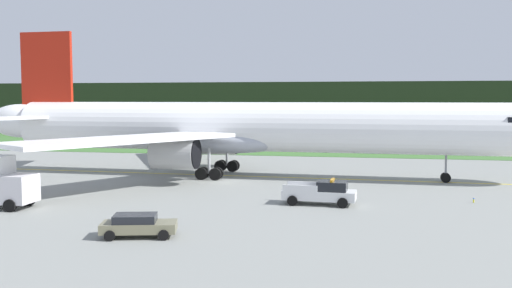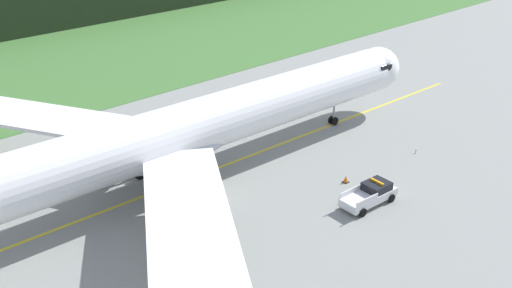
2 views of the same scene
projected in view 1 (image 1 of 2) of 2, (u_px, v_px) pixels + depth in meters
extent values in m
plane|color=gray|center=(224.00, 182.00, 53.22)|extent=(320.00, 320.00, 0.00)
cube|color=#406E33|center=(287.00, 145.00, 95.56)|extent=(320.00, 37.49, 0.04)
cube|color=black|center=(302.00, 109.00, 115.05)|extent=(288.00, 4.56, 11.13)
cube|color=yellow|center=(251.00, 176.00, 57.03)|extent=(78.63, 2.44, 0.01)
cylinder|color=white|center=(251.00, 127.00, 56.63)|extent=(49.28, 6.25, 4.91)
ellipsoid|color=white|center=(22.00, 121.00, 62.31)|extent=(7.96, 3.90, 3.68)
ellipsoid|color=#AEB3C2|center=(228.00, 140.00, 57.28)|extent=(13.04, 5.51, 2.70)
cube|color=white|center=(207.00, 126.00, 69.38)|extent=(14.80, 20.79, 0.35)
cylinder|color=#A1A1A1|center=(219.00, 142.00, 64.88)|extent=(4.12, 3.06, 2.95)
cylinder|color=black|center=(236.00, 142.00, 64.43)|extent=(0.19, 2.72, 2.72)
cube|color=white|center=(126.00, 139.00, 47.60)|extent=(15.61, 20.52, 0.35)
cylinder|color=#A1A1A1|center=(175.00, 153.00, 51.13)|extent=(4.12, 3.06, 2.95)
cylinder|color=black|center=(196.00, 154.00, 50.67)|extent=(0.19, 2.72, 2.72)
cube|color=#B4200F|center=(47.00, 74.00, 61.18)|extent=(5.97, 0.60, 8.99)
cube|color=white|center=(63.00, 115.00, 65.37)|extent=(4.92, 7.77, 0.28)
cube|color=white|center=(22.00, 118.00, 57.97)|extent=(5.24, 7.80, 0.28)
cylinder|color=gray|center=(446.00, 164.00, 52.79)|extent=(0.20, 0.20, 2.56)
cylinder|color=black|center=(445.00, 177.00, 53.15)|extent=(0.91, 0.24, 0.90)
cylinder|color=black|center=(446.00, 178.00, 52.65)|extent=(0.91, 0.24, 0.90)
cylinder|color=gray|center=(227.00, 154.00, 60.75)|extent=(0.28, 0.28, 2.56)
cylinder|color=black|center=(232.00, 166.00, 60.36)|extent=(1.21, 0.33, 1.20)
cylinder|color=black|center=(234.00, 166.00, 61.04)|extent=(1.21, 0.33, 1.20)
cylinder|color=black|center=(220.00, 166.00, 60.66)|extent=(1.21, 0.33, 1.20)
cylinder|color=black|center=(222.00, 165.00, 61.34)|extent=(1.21, 0.33, 1.20)
cylinder|color=gray|center=(209.00, 160.00, 54.54)|extent=(0.28, 0.28, 2.56)
cylinder|color=black|center=(217.00, 173.00, 54.83)|extent=(1.21, 0.33, 1.20)
cylinder|color=black|center=(215.00, 174.00, 54.15)|extent=(1.21, 0.33, 1.20)
cylinder|color=black|center=(203.00, 173.00, 55.13)|extent=(1.21, 0.33, 1.20)
cylinder|color=black|center=(201.00, 174.00, 54.45)|extent=(1.21, 0.33, 1.20)
cube|color=silver|center=(319.00, 195.00, 41.88)|extent=(5.47, 2.27, 0.70)
cube|color=black|center=(332.00, 186.00, 41.59)|extent=(2.24, 1.94, 0.70)
cube|color=silver|center=(304.00, 185.00, 43.06)|extent=(2.58, 0.23, 0.45)
cube|color=silver|center=(300.00, 188.00, 41.24)|extent=(2.58, 0.23, 0.45)
cube|color=orange|center=(332.00, 180.00, 41.56)|extent=(0.27, 1.40, 0.16)
cylinder|color=black|center=(345.00, 198.00, 42.45)|extent=(0.77, 0.28, 0.76)
cylinder|color=black|center=(343.00, 203.00, 40.48)|extent=(0.77, 0.28, 0.76)
cylinder|color=black|center=(297.00, 196.00, 43.34)|extent=(0.77, 0.28, 0.76)
cylinder|color=black|center=(292.00, 201.00, 41.37)|extent=(0.77, 0.28, 0.76)
cube|color=silver|center=(19.00, 189.00, 40.20)|extent=(1.96, 2.45, 2.00)
cylinder|color=black|center=(29.00, 200.00, 41.46)|extent=(0.91, 0.28, 0.90)
cylinder|color=black|center=(10.00, 206.00, 39.10)|extent=(0.91, 0.28, 0.90)
cube|color=#706C52|center=(139.00, 227.00, 32.11)|extent=(4.53, 2.76, 0.55)
cube|color=black|center=(135.00, 218.00, 32.06)|extent=(2.68, 2.10, 0.45)
cylinder|color=black|center=(167.00, 228.00, 33.11)|extent=(0.63, 0.32, 0.60)
cylinder|color=black|center=(164.00, 235.00, 31.31)|extent=(0.63, 0.32, 0.60)
cylinder|color=black|center=(116.00, 228.00, 32.95)|extent=(0.63, 0.32, 0.60)
cylinder|color=black|center=(110.00, 236.00, 31.15)|extent=(0.63, 0.32, 0.60)
cube|color=black|center=(342.00, 196.00, 45.34)|extent=(0.56, 0.56, 0.03)
cone|color=orange|center=(342.00, 192.00, 45.31)|extent=(0.43, 0.43, 0.67)
cylinder|color=yellow|center=(474.00, 201.00, 42.62)|extent=(0.10, 0.10, 0.26)
sphere|color=blue|center=(474.00, 199.00, 42.61)|extent=(0.12, 0.12, 0.12)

